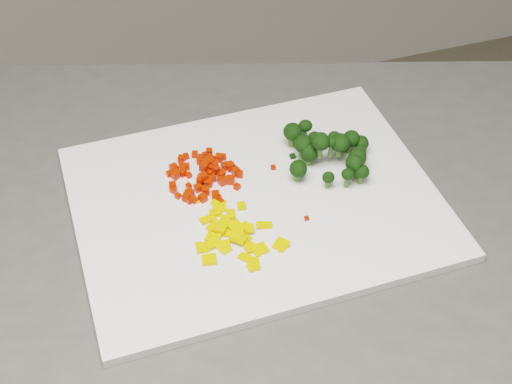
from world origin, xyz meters
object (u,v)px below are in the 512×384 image
object	(u,v)px
broccoli_pile	(324,147)
carrot_pile	(205,171)
pepper_pile	(242,228)
cutting_board	(256,202)

from	to	relation	value
broccoli_pile	carrot_pile	bearing A→B (deg)	173.02
pepper_pile	broccoli_pile	distance (m)	0.15
carrot_pile	pepper_pile	distance (m)	0.10
pepper_pile	carrot_pile	bearing A→B (deg)	98.50
cutting_board	pepper_pile	size ratio (longest dim) A/B	3.88
cutting_board	broccoli_pile	bearing A→B (deg)	18.81
broccoli_pile	cutting_board	bearing A→B (deg)	-161.19
carrot_pile	cutting_board	bearing A→B (deg)	-47.35
pepper_pile	broccoli_pile	world-z (taller)	broccoli_pile
carrot_pile	broccoli_pile	world-z (taller)	broccoli_pile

